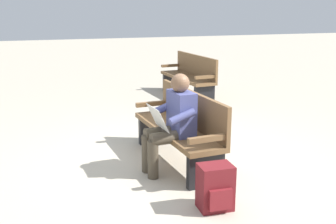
{
  "coord_description": "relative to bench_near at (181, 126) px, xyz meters",
  "views": [
    {
      "loc": [
        -4.6,
        1.6,
        1.94
      ],
      "look_at": [
        -0.13,
        0.15,
        0.7
      ],
      "focal_mm": 43.5,
      "sensor_mm": 36.0,
      "label": 1
    }
  ],
  "objects": [
    {
      "name": "bench_near",
      "position": [
        0.0,
        0.0,
        0.0
      ],
      "size": [
        1.83,
        0.63,
        0.9
      ],
      "rotation": [
        0.0,
        0.0,
        0.08
      ],
      "color": "brown",
      "rests_on": "ground"
    },
    {
      "name": "person_seated",
      "position": [
        -0.28,
        0.21,
        0.17
      ],
      "size": [
        0.59,
        0.6,
        1.18
      ],
      "rotation": [
        0.0,
        0.0,
        0.08
      ],
      "color": "#474C84",
      "rests_on": "ground"
    },
    {
      "name": "bench_far",
      "position": [
        3.52,
        -1.47,
        0.0
      ],
      "size": [
        1.84,
        0.65,
        0.9
      ],
      "rotation": [
        0.0,
        0.0,
        0.09
      ],
      "color": "brown",
      "rests_on": "ground"
    },
    {
      "name": "backpack",
      "position": [
        -1.3,
        0.11,
        -0.24
      ],
      "size": [
        0.29,
        0.33,
        0.45
      ],
      "rotation": [
        0.0,
        0.0,
        1.53
      ],
      "color": "maroon",
      "rests_on": "ground"
    },
    {
      "name": "ground_plane",
      "position": [
        -0.01,
        0.07,
        -0.46
      ],
      "size": [
        40.0,
        40.0,
        0.0
      ],
      "primitive_type": "plane",
      "color": "#B7AD99"
    }
  ]
}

